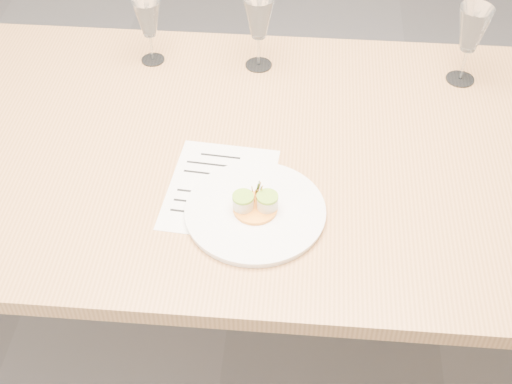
# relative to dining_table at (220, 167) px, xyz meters

# --- Properties ---
(ground) EXTENTS (7.00, 7.00, 0.00)m
(ground) POSITION_rel_dining_table_xyz_m (0.00, 0.00, -0.68)
(ground) COLOR slate
(ground) RESTS_ON ground
(dining_table) EXTENTS (2.40, 1.00, 0.75)m
(dining_table) POSITION_rel_dining_table_xyz_m (0.00, 0.00, 0.00)
(dining_table) COLOR tan
(dining_table) RESTS_ON ground
(dinner_plate) EXTENTS (0.31, 0.31, 0.08)m
(dinner_plate) POSITION_rel_dining_table_xyz_m (0.11, -0.22, 0.08)
(dinner_plate) COLOR white
(dinner_plate) RESTS_ON dining_table
(recipe_sheet) EXTENTS (0.26, 0.32, 0.00)m
(recipe_sheet) POSITION_rel_dining_table_xyz_m (0.02, -0.15, 0.07)
(recipe_sheet) COLOR white
(recipe_sheet) RESTS_ON dining_table
(wine_glass_1) EXTENTS (0.07, 0.07, 0.19)m
(wine_glass_1) POSITION_rel_dining_table_xyz_m (-0.23, 0.35, 0.20)
(wine_glass_1) COLOR white
(wine_glass_1) RESTS_ON dining_table
(wine_glass_2) EXTENTS (0.08, 0.08, 0.21)m
(wine_glass_2) POSITION_rel_dining_table_xyz_m (0.07, 0.35, 0.21)
(wine_glass_2) COLOR white
(wine_glass_2) RESTS_ON dining_table
(wine_glass_3) EXTENTS (0.09, 0.09, 0.22)m
(wine_glass_3) POSITION_rel_dining_table_xyz_m (0.62, 0.33, 0.22)
(wine_glass_3) COLOR white
(wine_glass_3) RESTS_ON dining_table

